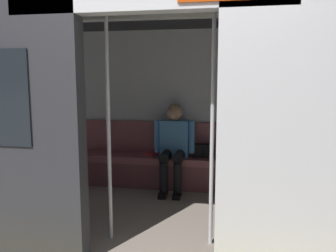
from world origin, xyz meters
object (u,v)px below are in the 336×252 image
Objects in this scene: grab_pole_far at (212,127)px; bench_seat at (184,164)px; book at (152,153)px; train_car at (165,78)px; person_seated at (174,141)px; handbag at (203,151)px; grab_pole_door at (109,126)px.

bench_seat is at bearing -73.45° from grab_pole_far.
book is 1.99m from grab_pole_far.
book is at bearing -10.52° from bench_seat.
train_car reaches higher than person_seated.
person_seated reaches higher than handbag.
grab_pole_far reaches higher than person_seated.
person_seated is at bearing -68.55° from grab_pole_far.
bench_seat is 12.04× the size of handbag.
train_car is 29.09× the size of book.
train_car is 0.90m from grab_pole_door.
bench_seat is at bearing -157.47° from person_seated.
bench_seat is 1.84m from grab_pole_door.
train_car is at bearing 85.20° from bench_seat.
train_car is 2.98× the size of grab_pole_far.
train_car is 1.44m from handbag.
train_car is at bearing 93.35° from person_seated.
bench_seat is (-0.08, -0.92, -1.17)m from train_car.
person_seated is at bearing 171.54° from book.
train_car is 1.51m from book.
person_seated is 0.43m from handbag.
grab_pole_door is (0.72, 1.70, 0.56)m from handbag.
person_seated is 0.54× the size of grab_pole_door.
book is (0.73, -0.01, -0.07)m from handbag.
train_car is 2.98× the size of grab_pole_door.
grab_pole_door is at bearing 74.03° from bench_seat.
bench_seat is 0.49m from book.
grab_pole_door reaches higher than handbag.
book is at bearing -60.44° from grab_pole_far.
person_seated reaches higher than book.
book is (0.47, -0.09, 0.11)m from bench_seat.
train_car is 2.04× the size of bench_seat.
grab_pole_far is (-0.21, 1.64, 0.56)m from handbag.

